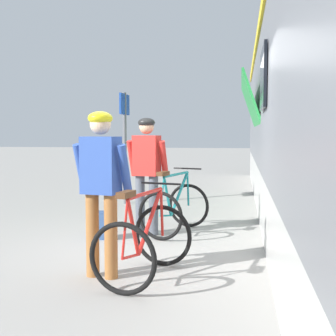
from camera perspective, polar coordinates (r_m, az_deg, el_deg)
ground_plane at (r=5.84m, az=-0.79°, el=-10.73°), size 80.00×80.00×0.00m
cyclist_near_in_red at (r=6.66m, az=-2.75°, el=0.36°), size 0.65×0.38×1.76m
cyclist_far_in_blue at (r=4.72m, az=-8.59°, el=-1.41°), size 0.65×0.38×1.76m
bicycle_near_teal at (r=6.80m, az=0.92°, el=-5.08°), size 0.99×1.23×0.99m
bicycle_far_red at (r=4.71m, az=-3.08°, el=-9.43°), size 0.91×1.19×0.99m
backpack_on_platform at (r=6.55m, az=-8.15°, el=-7.30°), size 0.29×0.19×0.40m
platform_sign_post at (r=9.63m, az=-5.58°, el=5.01°), size 0.08×0.70×2.40m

